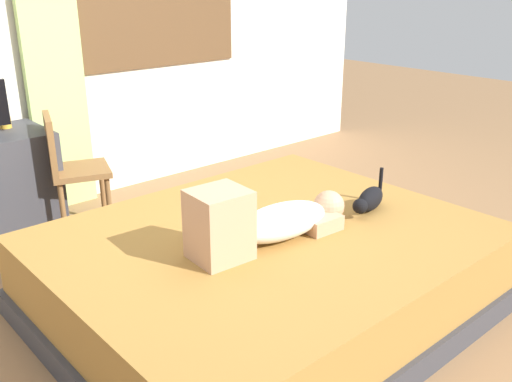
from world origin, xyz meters
The scene contains 8 objects.
ground_plane centered at (0.00, 0.00, 0.00)m, with size 16.00×16.00×0.00m, color olive.
back_wall_with_window centered at (0.03, 2.32, 1.46)m, with size 6.40×0.14×2.90m.
bed centered at (-0.03, 0.03, 0.23)m, with size 2.25×1.85×0.46m.
person_lying centered at (-0.11, -0.05, 0.57)m, with size 0.94×0.31×0.34m.
cat centered at (0.60, -0.14, 0.53)m, with size 0.35×0.18×0.21m.
cup centered at (-0.64, 2.02, 0.78)m, with size 0.08×0.08×0.08m, color gold.
chair_by_desk centered at (-0.38, 1.64, 0.51)m, with size 0.48×0.48×0.86m.
curtain_left centered at (-0.17, 2.21, 1.22)m, with size 0.44×0.06×2.44m, color #ADCC75.
Camera 1 is at (-1.88, -1.96, 1.72)m, focal length 40.01 mm.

